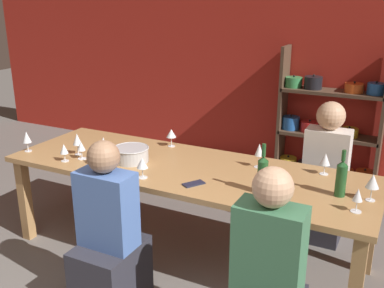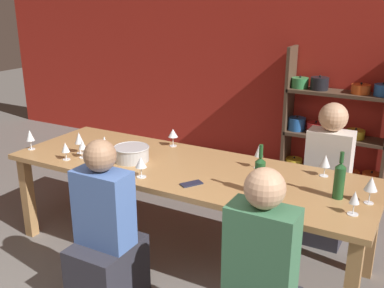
{
  "view_description": "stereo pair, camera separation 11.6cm",
  "coord_description": "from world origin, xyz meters",
  "px_view_note": "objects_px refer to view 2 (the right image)",
  "views": [
    {
      "loc": [
        1.42,
        -1.28,
        1.98
      ],
      "look_at": [
        -0.05,
        1.61,
        0.9
      ],
      "focal_mm": 42.0,
      "sensor_mm": 36.0,
      "label": 1
    },
    {
      "loc": [
        1.52,
        -1.23,
        1.98
      ],
      "look_at": [
        -0.05,
        1.61,
        0.9
      ],
      "focal_mm": 42.0,
      "sensor_mm": 36.0,
      "label": 2
    }
  ],
  "objects_px": {
    "wine_glass_red_b": "(173,134)",
    "wine_glass_red_h": "(141,163)",
    "wine_bottle_dark": "(339,180)",
    "wine_glass_red_f": "(79,139)",
    "wine_glass_empty_a": "(371,184)",
    "wine_glass_red_g": "(104,143)",
    "wine_glass_red_e": "(65,148)",
    "wine_glass_empty_b": "(355,198)",
    "wine_glass_white_a": "(30,136)",
    "person_far_a": "(326,188)",
    "wine_glass_red_c": "(96,151)",
    "dining_table": "(186,176)",
    "wine_glass_red_a": "(83,146)",
    "person_near_b": "(106,245)",
    "shelf_unit": "(332,131)",
    "wine_glass_red_d": "(259,151)",
    "cell_phone": "(191,184)",
    "wine_glass_white_b": "(325,161)",
    "wine_bottle_green": "(260,175)",
    "mixing_bowl": "(131,153)"
  },
  "relations": [
    {
      "from": "wine_glass_red_e",
      "to": "wine_glass_empty_b",
      "type": "bearing_deg",
      "value": 3.31
    },
    {
      "from": "cell_phone",
      "to": "wine_glass_red_h",
      "type": "bearing_deg",
      "value": -171.17
    },
    {
      "from": "wine_glass_red_g",
      "to": "cell_phone",
      "type": "relative_size",
      "value": 1.09
    },
    {
      "from": "dining_table",
      "to": "cell_phone",
      "type": "height_order",
      "value": "cell_phone"
    },
    {
      "from": "wine_glass_red_e",
      "to": "person_far_a",
      "type": "height_order",
      "value": "person_far_a"
    },
    {
      "from": "wine_bottle_green",
      "to": "wine_glass_red_a",
      "type": "height_order",
      "value": "wine_bottle_green"
    },
    {
      "from": "wine_glass_red_d",
      "to": "person_far_a",
      "type": "bearing_deg",
      "value": 54.8
    },
    {
      "from": "wine_glass_red_b",
      "to": "wine_glass_red_d",
      "type": "distance_m",
      "value": 0.84
    },
    {
      "from": "wine_bottle_dark",
      "to": "wine_glass_red_a",
      "type": "height_order",
      "value": "wine_bottle_dark"
    },
    {
      "from": "mixing_bowl",
      "to": "person_near_b",
      "type": "relative_size",
      "value": 0.24
    },
    {
      "from": "wine_glass_white_a",
      "to": "person_far_a",
      "type": "height_order",
      "value": "person_far_a"
    },
    {
      "from": "wine_glass_red_b",
      "to": "wine_glass_red_f",
      "type": "height_order",
      "value": "wine_glass_red_f"
    },
    {
      "from": "wine_glass_red_b",
      "to": "wine_glass_red_h",
      "type": "bearing_deg",
      "value": -77.0
    },
    {
      "from": "mixing_bowl",
      "to": "wine_bottle_green",
      "type": "xyz_separation_m",
      "value": [
        1.09,
        -0.1,
        0.07
      ]
    },
    {
      "from": "person_near_b",
      "to": "dining_table",
      "type": "bearing_deg",
      "value": 78.11
    },
    {
      "from": "wine_glass_white_a",
      "to": "dining_table",
      "type": "bearing_deg",
      "value": 11.84
    },
    {
      "from": "dining_table",
      "to": "wine_glass_red_a",
      "type": "distance_m",
      "value": 0.86
    },
    {
      "from": "wine_bottle_dark",
      "to": "wine_glass_red_h",
      "type": "xyz_separation_m",
      "value": [
        -1.29,
        -0.32,
        -0.02
      ]
    },
    {
      "from": "person_far_a",
      "to": "wine_glass_red_g",
      "type": "bearing_deg",
      "value": 31.34
    },
    {
      "from": "wine_glass_red_a",
      "to": "person_far_a",
      "type": "relative_size",
      "value": 0.12
    },
    {
      "from": "wine_glass_red_h",
      "to": "person_far_a",
      "type": "distance_m",
      "value": 1.6
    },
    {
      "from": "wine_glass_red_a",
      "to": "wine_glass_empty_b",
      "type": "bearing_deg",
      "value": 0.66
    },
    {
      "from": "wine_bottle_dark",
      "to": "mixing_bowl",
      "type": "bearing_deg",
      "value": -177.06
    },
    {
      "from": "shelf_unit",
      "to": "wine_glass_red_a",
      "type": "xyz_separation_m",
      "value": [
        -1.45,
        -2.34,
        0.28
      ]
    },
    {
      "from": "wine_glass_empty_b",
      "to": "wine_glass_red_g",
      "type": "bearing_deg",
      "value": 178.25
    },
    {
      "from": "wine_glass_empty_a",
      "to": "wine_glass_red_g",
      "type": "relative_size",
      "value": 0.99
    },
    {
      "from": "wine_glass_empty_a",
      "to": "wine_glass_white_b",
      "type": "relative_size",
      "value": 1.1
    },
    {
      "from": "cell_phone",
      "to": "shelf_unit",
      "type": "bearing_deg",
      "value": 79.59
    },
    {
      "from": "wine_glass_red_b",
      "to": "wine_glass_red_c",
      "type": "bearing_deg",
      "value": -114.95
    },
    {
      "from": "wine_glass_red_d",
      "to": "person_far_a",
      "type": "relative_size",
      "value": 0.16
    },
    {
      "from": "wine_glass_white_a",
      "to": "person_far_a",
      "type": "relative_size",
      "value": 0.14
    },
    {
      "from": "cell_phone",
      "to": "person_far_a",
      "type": "bearing_deg",
      "value": 57.37
    },
    {
      "from": "wine_glass_red_c",
      "to": "wine_glass_red_g",
      "type": "distance_m",
      "value": 0.13
    },
    {
      "from": "wine_glass_empty_a",
      "to": "shelf_unit",
      "type": "bearing_deg",
      "value": 107.52
    },
    {
      "from": "wine_glass_red_d",
      "to": "cell_phone",
      "type": "xyz_separation_m",
      "value": [
        -0.29,
        -0.51,
        -0.13
      ]
    },
    {
      "from": "wine_glass_red_b",
      "to": "wine_glass_red_h",
      "type": "distance_m",
      "value": 0.72
    },
    {
      "from": "shelf_unit",
      "to": "person_near_b",
      "type": "bearing_deg",
      "value": -105.56
    },
    {
      "from": "shelf_unit",
      "to": "person_far_a",
      "type": "xyz_separation_m",
      "value": [
        0.25,
        -1.32,
        -0.12
      ]
    },
    {
      "from": "dining_table",
      "to": "wine_glass_white_b",
      "type": "xyz_separation_m",
      "value": [
        0.96,
        0.32,
        0.19
      ]
    },
    {
      "from": "wine_glass_red_b",
      "to": "wine_glass_red_h",
      "type": "xyz_separation_m",
      "value": [
        0.16,
        -0.7,
        -0.0
      ]
    },
    {
      "from": "dining_table",
      "to": "wine_bottle_green",
      "type": "bearing_deg",
      "value": -16.33
    },
    {
      "from": "mixing_bowl",
      "to": "wine_glass_red_d",
      "type": "xyz_separation_m",
      "value": [
        0.93,
        0.33,
        0.07
      ]
    },
    {
      "from": "mixing_bowl",
      "to": "wine_glass_red_f",
      "type": "height_order",
      "value": "wine_glass_red_f"
    },
    {
      "from": "wine_glass_white_b",
      "to": "dining_table",
      "type": "bearing_deg",
      "value": -161.75
    },
    {
      "from": "wine_bottle_dark",
      "to": "wine_glass_red_f",
      "type": "height_order",
      "value": "wine_bottle_dark"
    },
    {
      "from": "wine_glass_red_e",
      "to": "dining_table",
      "type": "bearing_deg",
      "value": 19.85
    },
    {
      "from": "wine_glass_red_g",
      "to": "person_near_b",
      "type": "xyz_separation_m",
      "value": [
        0.49,
        -0.63,
        -0.45
      ]
    },
    {
      "from": "person_near_b",
      "to": "wine_glass_red_g",
      "type": "bearing_deg",
      "value": 128.3
    },
    {
      "from": "wine_glass_red_h",
      "to": "wine_glass_red_f",
      "type": "bearing_deg",
      "value": 166.47
    },
    {
      "from": "cell_phone",
      "to": "wine_glass_white_b",
      "type": "bearing_deg",
      "value": 37.96
    }
  ]
}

